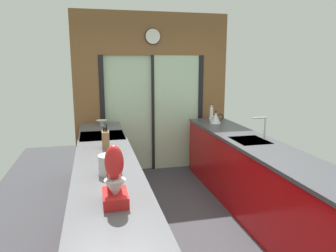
% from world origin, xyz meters
% --- Properties ---
extents(ground_plane, '(5.04, 7.60, 0.02)m').
position_xyz_m(ground_plane, '(0.00, 0.60, -0.01)').
color(ground_plane, '#38383D').
extents(back_wall_unit, '(2.64, 0.12, 2.70)m').
position_xyz_m(back_wall_unit, '(0.00, 2.40, 1.52)').
color(back_wall_unit, brown).
rests_on(back_wall_unit, ground_plane).
extents(left_counter_run, '(0.62, 3.80, 0.92)m').
position_xyz_m(left_counter_run, '(-0.91, 0.13, 0.47)').
color(left_counter_run, '#AD0C0F').
rests_on(left_counter_run, ground_plane).
extents(right_counter_run, '(0.62, 3.80, 0.92)m').
position_xyz_m(right_counter_run, '(0.91, 0.30, 0.46)').
color(right_counter_run, '#AD0C0F').
rests_on(right_counter_run, ground_plane).
extents(sink_faucet, '(0.19, 0.02, 0.29)m').
position_xyz_m(sink_faucet, '(1.06, 0.55, 1.11)').
color(sink_faucet, '#B7BABC').
rests_on(sink_faucet, right_counter_run).
extents(oven_range, '(0.60, 0.60, 0.92)m').
position_xyz_m(oven_range, '(-0.91, 1.25, 0.46)').
color(oven_range, '#B7BABC').
rests_on(oven_range, ground_plane).
extents(mixing_bowl, '(0.18, 0.18, 0.08)m').
position_xyz_m(mixing_bowl, '(-0.89, 1.97, 0.96)').
color(mixing_bowl, silver).
rests_on(mixing_bowl, left_counter_run).
extents(knife_block, '(0.08, 0.14, 0.27)m').
position_xyz_m(knife_block, '(-0.89, 0.59, 1.02)').
color(knife_block, brown).
rests_on(knife_block, left_counter_run).
extents(stand_mixer, '(0.17, 0.27, 0.42)m').
position_xyz_m(stand_mixer, '(-0.89, -0.88, 1.08)').
color(stand_mixer, red).
rests_on(stand_mixer, left_counter_run).
extents(stock_pot, '(0.20, 0.20, 0.20)m').
position_xyz_m(stock_pot, '(-0.89, -0.28, 1.01)').
color(stock_pot, '#B7BABC').
rests_on(stock_pot, left_counter_run).
extents(kettle, '(0.25, 0.17, 0.20)m').
position_xyz_m(kettle, '(0.89, 1.70, 1.01)').
color(kettle, '#B7BABC').
rests_on(kettle, right_counter_run).
extents(soap_bottle_far, '(0.06, 0.06, 0.29)m').
position_xyz_m(soap_bottle_far, '(0.89, 1.90, 1.04)').
color(soap_bottle_far, silver).
rests_on(soap_bottle_far, right_counter_run).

